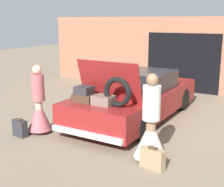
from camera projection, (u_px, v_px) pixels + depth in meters
The scene contains 7 objects.
ground_plane at pixel (136, 118), 8.74m from camera, with size 40.00×40.00×0.00m, color #7F705B.
garage_wall_back at pixel (183, 55), 11.75m from camera, with size 12.00×0.14×2.80m.
car at pixel (136, 97), 8.60m from camera, with size 1.94×4.80×1.76m.
person_left at pixel (39, 109), 7.45m from camera, with size 0.58×0.58×1.65m.
person_right at pixel (151, 131), 5.94m from camera, with size 0.64×0.64×1.72m.
suitcase_beside_left_person at pixel (20, 128), 7.29m from camera, with size 0.39×0.20×0.43m.
suitcase_beside_right_person at pixel (153, 158), 5.70m from camera, with size 0.50×0.25×0.42m.
Camera 1 is at (3.70, -7.52, 2.66)m, focal length 50.00 mm.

